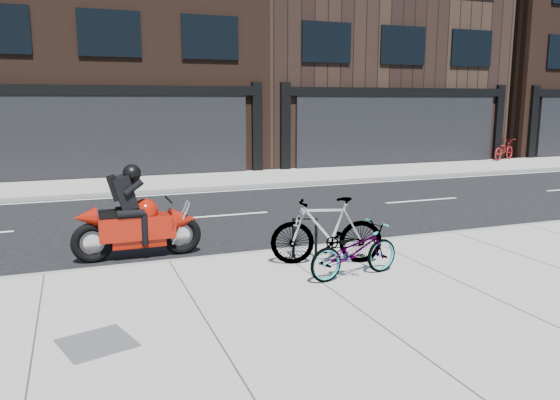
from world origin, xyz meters
name	(u,v)px	position (x,y,z in m)	size (l,w,h in m)	color
ground	(246,233)	(0.00, 0.00, 0.00)	(120.00, 120.00, 0.00)	black
sidewalk_near	(355,311)	(0.00, -5.00, 0.07)	(60.00, 6.00, 0.13)	gray
sidewalk_far	(180,182)	(0.00, 7.75, 0.07)	(60.00, 3.50, 0.13)	gray
building_mideast	(348,33)	(10.00, 14.50, 6.25)	(12.00, 10.00, 12.50)	black
building_east	(531,38)	(22.00, 14.50, 6.50)	(10.00, 10.00, 13.00)	black
bike_rack	(305,234)	(0.28, -2.64, 0.57)	(0.42, 0.20, 0.75)	black
bicycle_front	(354,251)	(0.59, -3.86, 0.56)	(0.57, 1.62, 0.85)	gray
bicycle_rear	(327,231)	(0.50, -3.06, 0.70)	(0.54, 1.91, 1.15)	gray
motorcycle	(143,220)	(-2.32, -1.13, 0.71)	(2.36, 0.50, 1.76)	black
bicycle_far	(504,150)	(15.44, 9.00, 0.62)	(0.65, 1.86, 0.98)	maroon
utility_grate	(97,343)	(-3.32, -4.97, 0.14)	(0.75, 0.75, 0.01)	#47484A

